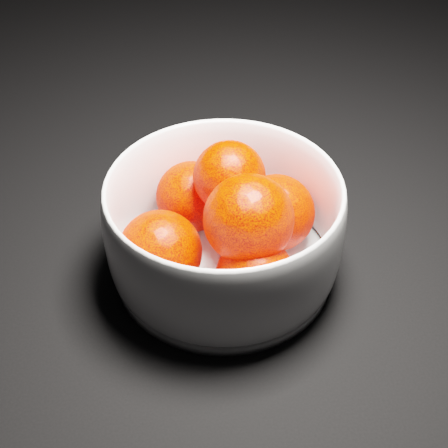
{
  "coord_description": "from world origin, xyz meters",
  "views": [
    {
      "loc": [
        -0.15,
        -0.15,
        0.41
      ],
      "look_at": [
        -0.12,
        0.25,
        0.06
      ],
      "focal_mm": 50.0,
      "sensor_mm": 36.0,
      "label": 1
    }
  ],
  "objects": [
    {
      "name": "bowl",
      "position": [
        -0.12,
        0.25,
        0.05
      ],
      "size": [
        0.2,
        0.2,
        0.1
      ],
      "rotation": [
        0.0,
        0.0,
        0.01
      ],
      "color": "silver",
      "rests_on": "ground"
    },
    {
      "name": "orange_pile",
      "position": [
        -0.11,
        0.25,
        0.06
      ],
      "size": [
        0.17,
        0.17,
        0.11
      ],
      "color": "#FF1700",
      "rests_on": "bowl"
    }
  ]
}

